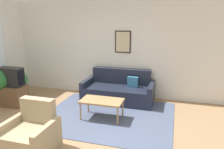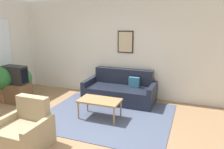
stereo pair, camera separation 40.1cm
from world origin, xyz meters
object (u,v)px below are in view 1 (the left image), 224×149
at_px(couch, 119,90).
at_px(tv, 11,77).
at_px(armchair, 30,135).
at_px(coffee_table, 102,102).

xyz_separation_m(couch, tv, (-2.53, -1.07, 0.46)).
bearing_deg(couch, tv, -157.00).
relative_size(couch, armchair, 2.24).
bearing_deg(tv, armchair, -43.39).
xyz_separation_m(coffee_table, tv, (-2.45, 0.13, 0.35)).
distance_m(tv, armchair, 2.41).
distance_m(coffee_table, armchair, 1.67).
relative_size(tv, armchair, 0.75).
bearing_deg(armchair, tv, 127.39).
bearing_deg(tv, couch, 23.00).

